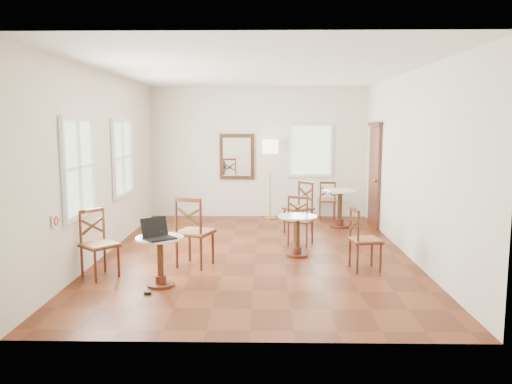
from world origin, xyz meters
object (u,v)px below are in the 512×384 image
chair_mid_a (300,220)px  chair_back_a (327,200)px  chair_mid_b (364,239)px  water_glass (153,233)px  cafe_table_mid (297,231)px  chair_near_b (99,244)px  chair_near_a (194,232)px  cafe_table_back (340,204)px  floor_lamp (270,152)px  cafe_table_near (160,256)px  power_adapter (148,293)px  navy_mug (160,233)px  laptop (157,234)px  mouse (165,236)px  chair_back_b (299,208)px

chair_mid_a → chair_back_a: bearing=-85.2°
chair_mid_a → chair_mid_b: chair_mid_b is taller
chair_mid_a → water_glass: (-2.11, -2.39, 0.27)m
cafe_table_mid → chair_near_b: 3.12m
chair_near_a → chair_mid_b: (2.53, -0.14, -0.07)m
chair_near_b → chair_mid_a: bearing=-14.7°
cafe_table_back → floor_lamp: floor_lamp is taller
cafe_table_mid → water_glass: 2.59m
cafe_table_near → power_adapter: bearing=-106.8°
chair_near_b → cafe_table_near: bearing=-71.2°
navy_mug → power_adapter: bearing=-105.5°
chair_mid_b → navy_mug: size_ratio=8.31×
laptop → floor_lamp: bearing=32.4°
chair_mid_a → cafe_table_back: bearing=-98.4°
cafe_table_back → laptop: size_ratio=1.63×
cafe_table_back → water_glass: size_ratio=8.30×
power_adapter → mouse: bearing=63.4°
cafe_table_near → cafe_table_back: bearing=53.5°
cafe_table_back → cafe_table_near: bearing=-126.5°
cafe_table_near → floor_lamp: 5.24m
chair_near_b → cafe_table_back: bearing=-6.0°
chair_mid_b → mouse: 2.91m
chair_mid_b → water_glass: (-2.94, -0.82, 0.26)m
cafe_table_mid → mouse: 2.47m
cafe_table_mid → water_glass: bearing=-141.5°
cafe_table_near → chair_mid_b: bearing=16.1°
chair_mid_b → water_glass: 3.07m
cafe_table_near → water_glass: 0.32m
cafe_table_back → laptop: (-2.97, -4.09, 0.25)m
chair_mid_a → laptop: laptop is taller
chair_mid_a → navy_mug: 3.13m
chair_mid_b → water_glass: bearing=96.5°
laptop → mouse: laptop is taller
cafe_table_back → navy_mug: bearing=-126.7°
chair_near_b → chair_mid_b: bearing=-42.2°
cafe_table_mid → navy_mug: navy_mug is taller
cafe_table_mid → chair_near_a: bearing=-158.4°
cafe_table_near → navy_mug: size_ratio=6.03×
chair_near_a → mouse: chair_near_a is taller
chair_near_a → water_glass: size_ratio=11.33×
cafe_table_near → laptop: (-0.01, -0.10, 0.32)m
chair_back_a → navy_mug: (-2.82, -4.93, 0.28)m
cafe_table_back → chair_back_a: (-0.14, 0.96, -0.06)m
chair_mid_b → laptop: (-2.86, -0.92, 0.28)m
chair_near_a → power_adapter: 1.47m
chair_back_b → mouse: size_ratio=12.01×
cafe_table_near → cafe_table_mid: (1.92, 1.60, 0.00)m
chair_mid_a → water_glass: bearing=70.6°
mouse → cafe_table_near: bearing=-162.1°
cafe_table_near → mouse: bearing=-5.3°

